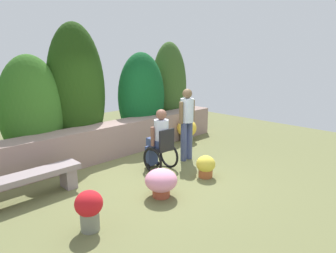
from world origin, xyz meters
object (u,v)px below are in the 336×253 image
at_px(flower_pot_red_accent, 89,208).
at_px(flower_pot_small_foreground, 187,130).
at_px(person_standing_companion, 187,120).
at_px(flower_pot_terracotta_by_wall, 206,166).
at_px(flower_pot_purple_near, 161,182).
at_px(person_in_wheelchair, 160,142).
at_px(stone_bench, 31,181).

height_order(flower_pot_red_accent, flower_pot_small_foreground, flower_pot_small_foreground).
bearing_deg(person_standing_companion, flower_pot_small_foreground, 40.20).
xyz_separation_m(flower_pot_terracotta_by_wall, flower_pot_small_foreground, (1.63, 1.96, 0.11)).
bearing_deg(flower_pot_purple_near, person_standing_companion, 28.78).
xyz_separation_m(person_standing_companion, flower_pot_small_foreground, (1.14, 1.01, -0.63)).
height_order(person_in_wheelchair, flower_pot_purple_near, person_in_wheelchair).
distance_m(stone_bench, person_in_wheelchair, 2.52).
xyz_separation_m(person_in_wheelchair, flower_pot_small_foreground, (2.03, 1.04, -0.28)).
relative_size(stone_bench, person_standing_companion, 1.00).
bearing_deg(flower_pot_purple_near, flower_pot_small_foreground, 34.35).
xyz_separation_m(person_in_wheelchair, flower_pot_red_accent, (-2.21, -0.93, -0.29)).
bearing_deg(stone_bench, flower_pot_small_foreground, -0.92).
bearing_deg(flower_pot_small_foreground, flower_pot_red_accent, -155.06).
xyz_separation_m(stone_bench, person_in_wheelchair, (2.44, -0.58, 0.30)).
distance_m(flower_pot_purple_near, flower_pot_small_foreground, 3.45).
bearing_deg(flower_pot_terracotta_by_wall, person_standing_companion, 62.98).
height_order(flower_pot_purple_near, flower_pot_terracotta_by_wall, flower_pot_purple_near).
xyz_separation_m(person_standing_companion, flower_pot_terracotta_by_wall, (-0.49, -0.95, -0.74)).
bearing_deg(flower_pot_small_foreground, stone_bench, -174.13).
relative_size(person_standing_companion, flower_pot_purple_near, 2.98).
distance_m(stone_bench, flower_pot_purple_near, 2.20).
bearing_deg(flower_pot_terracotta_by_wall, flower_pot_small_foreground, 50.31).
relative_size(person_standing_companion, flower_pot_red_accent, 2.85).
distance_m(flower_pot_purple_near, flower_pot_terracotta_by_wall, 1.22).
distance_m(stone_bench, person_standing_companion, 3.44).
distance_m(person_standing_companion, flower_pot_terracotta_by_wall, 1.30).
bearing_deg(flower_pot_red_accent, person_standing_companion, 17.28).
relative_size(person_standing_companion, flower_pot_small_foreground, 2.58).
bearing_deg(person_in_wheelchair, flower_pot_purple_near, -130.36).
distance_m(person_in_wheelchair, person_standing_companion, 0.96).
height_order(person_in_wheelchair, flower_pot_red_accent, person_in_wheelchair).
relative_size(stone_bench, flower_pot_purple_near, 2.99).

